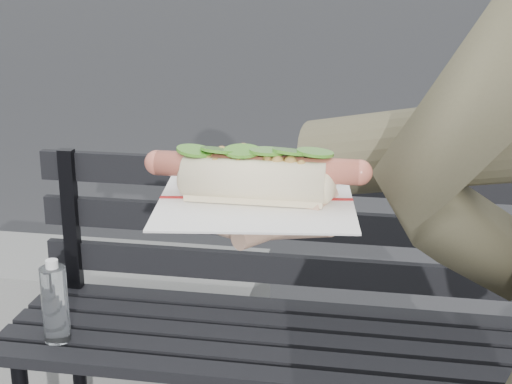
# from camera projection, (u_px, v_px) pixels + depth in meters

# --- Properties ---
(park_bench) EXTENTS (1.50, 0.44, 0.88)m
(park_bench) POSITION_uv_depth(u_px,v_px,m) (300.00, 310.00, 1.98)
(park_bench) COLOR black
(park_bench) RESTS_ON ground
(concrete_block) EXTENTS (1.20, 0.40, 0.40)m
(concrete_block) POSITION_uv_depth(u_px,v_px,m) (88.00, 313.00, 2.68)
(concrete_block) COLOR slate
(concrete_block) RESTS_ON ground
(held_hotdog) EXTENTS (0.64, 0.32, 0.20)m
(held_hotdog) POSITION_uv_depth(u_px,v_px,m) (468.00, 151.00, 0.79)
(held_hotdog) COLOR #4D4933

